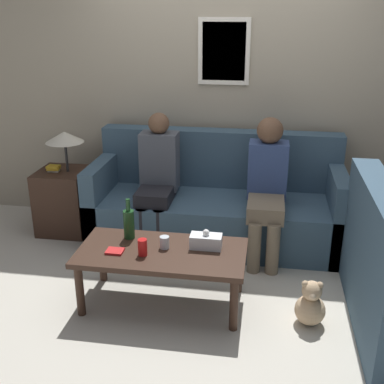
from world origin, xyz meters
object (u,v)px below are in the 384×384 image
(teddy_bear, at_px, (310,305))
(wine_bottle, at_px, (129,223))
(couch_main, at_px, (216,205))
(drinking_glass, at_px, (165,242))
(person_left, at_px, (157,175))
(person_right, at_px, (267,184))
(coffee_table, at_px, (162,257))

(teddy_bear, bearing_deg, wine_bottle, 169.52)
(couch_main, bearing_deg, drinking_glass, -102.87)
(wine_bottle, bearing_deg, couch_main, 60.93)
(person_left, relative_size, person_right, 1.00)
(person_left, bearing_deg, coffee_table, -75.69)
(drinking_glass, distance_m, teddy_bear, 1.12)
(couch_main, xyz_separation_m, person_right, (0.46, -0.23, 0.32))
(person_right, xyz_separation_m, teddy_bear, (0.34, -1.02, -0.52))
(wine_bottle, bearing_deg, drinking_glass, -22.09)
(person_right, bearing_deg, drinking_glass, -128.82)
(person_left, relative_size, teddy_bear, 3.59)
(person_left, bearing_deg, person_right, -4.82)
(drinking_glass, bearing_deg, couch_main, 77.13)
(coffee_table, relative_size, drinking_glass, 13.50)
(wine_bottle, xyz_separation_m, person_right, (1.01, 0.77, 0.10))
(wine_bottle, xyz_separation_m, teddy_bear, (1.36, -0.25, -0.41))
(drinking_glass, height_order, teddy_bear, drinking_glass)
(coffee_table, height_order, person_left, person_left)
(drinking_glass, bearing_deg, teddy_bear, -6.99)
(couch_main, bearing_deg, person_left, -164.44)
(couch_main, distance_m, coffee_table, 1.19)
(couch_main, xyz_separation_m, teddy_bear, (0.80, -1.25, -0.19))
(couch_main, relative_size, coffee_table, 1.89)
(drinking_glass, distance_m, person_left, 1.02)
(couch_main, height_order, person_right, person_right)
(drinking_glass, bearing_deg, coffee_table, -107.38)
(coffee_table, xyz_separation_m, wine_bottle, (-0.29, 0.16, 0.18))
(teddy_bear, bearing_deg, drinking_glass, 173.01)
(coffee_table, height_order, person_right, person_right)
(person_left, bearing_deg, couch_main, 15.56)
(couch_main, distance_m, wine_bottle, 1.16)
(wine_bottle, relative_size, drinking_glass, 3.51)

